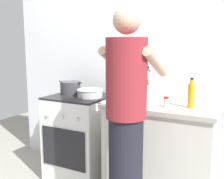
% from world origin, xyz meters
% --- Properties ---
extents(back_wall, '(3.20, 0.10, 2.50)m').
position_xyz_m(back_wall, '(0.20, 0.50, 1.25)').
color(back_wall, silver).
rests_on(back_wall, ground).
extents(countertop, '(1.00, 0.60, 0.90)m').
position_xyz_m(countertop, '(0.55, 0.15, 0.45)').
color(countertop, silver).
rests_on(countertop, ground).
extents(stove_range, '(0.60, 0.62, 0.90)m').
position_xyz_m(stove_range, '(-0.35, 0.15, 0.45)').
color(stove_range, white).
rests_on(stove_range, ground).
extents(pot, '(0.28, 0.22, 0.14)m').
position_xyz_m(pot, '(-0.49, 0.18, 0.97)').
color(pot, '#38383D').
rests_on(pot, stove_range).
extents(mixing_bowl, '(0.27, 0.27, 0.08)m').
position_xyz_m(mixing_bowl, '(-0.21, 0.13, 0.95)').
color(mixing_bowl, '#B7B7BC').
rests_on(mixing_bowl, stove_range).
extents(utensil_crock, '(0.10, 0.10, 0.33)m').
position_xyz_m(utensil_crock, '(0.35, 0.32, 0.99)').
color(utensil_crock, silver).
rests_on(utensil_crock, countertop).
extents(spice_bottle, '(0.04, 0.04, 0.09)m').
position_xyz_m(spice_bottle, '(0.61, 0.05, 0.94)').
color(spice_bottle, silver).
rests_on(spice_bottle, countertop).
extents(oil_bottle, '(0.06, 0.06, 0.26)m').
position_xyz_m(oil_bottle, '(0.81, 0.11, 1.01)').
color(oil_bottle, gold).
rests_on(oil_bottle, countertop).
extents(person, '(0.41, 0.50, 1.70)m').
position_xyz_m(person, '(0.45, -0.42, 0.86)').
color(person, black).
rests_on(person, ground).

